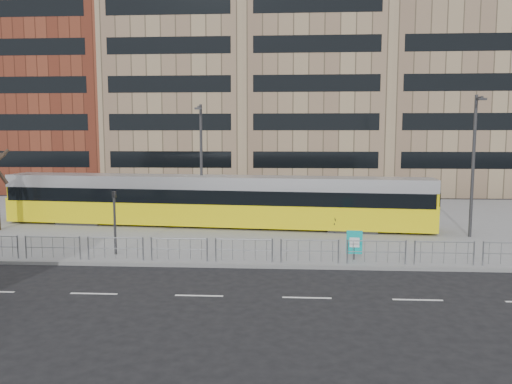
# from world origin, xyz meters

# --- Properties ---
(ground) EXTENTS (120.00, 120.00, 0.00)m
(ground) POSITION_xyz_m (0.00, 0.00, 0.00)
(ground) COLOR black
(ground) RESTS_ON ground
(plaza) EXTENTS (64.00, 24.00, 0.15)m
(plaza) POSITION_xyz_m (0.00, 12.00, 0.07)
(plaza) COLOR gray
(plaza) RESTS_ON ground
(kerb) EXTENTS (64.00, 0.25, 0.17)m
(kerb) POSITION_xyz_m (0.00, 0.05, 0.07)
(kerb) COLOR gray
(kerb) RESTS_ON ground
(building_row) EXTENTS (70.40, 18.40, 31.20)m
(building_row) POSITION_xyz_m (1.55, 34.27, 12.91)
(building_row) COLOR brown
(building_row) RESTS_ON ground
(pedestrian_barrier) EXTENTS (32.07, 0.07, 1.10)m
(pedestrian_barrier) POSITION_xyz_m (2.00, 0.50, 0.98)
(pedestrian_barrier) COLOR gray
(pedestrian_barrier) RESTS_ON plaza
(road_markings) EXTENTS (62.00, 0.12, 0.01)m
(road_markings) POSITION_xyz_m (1.00, -4.00, 0.01)
(road_markings) COLOR white
(road_markings) RESTS_ON ground
(tram) EXTENTS (27.41, 5.16, 3.22)m
(tram) POSITION_xyz_m (-3.45, 9.51, 1.76)
(tram) COLOR yellow
(tram) RESTS_ON plaza
(ad_panel) EXTENTS (0.74, 0.11, 1.37)m
(ad_panel) POSITION_xyz_m (4.41, 1.23, 0.95)
(ad_panel) COLOR #2D2D30
(ad_panel) RESTS_ON plaza
(pedestrian) EXTENTS (0.56, 0.69, 1.65)m
(pedestrian) POSITION_xyz_m (4.16, 7.75, 0.97)
(pedestrian) COLOR black
(pedestrian) RESTS_ON plaza
(traffic_light_west) EXTENTS (0.20, 0.23, 3.10)m
(traffic_light_west) POSITION_xyz_m (-7.09, 1.62, 2.12)
(traffic_light_west) COLOR #2D2D30
(traffic_light_west) RESTS_ON plaza
(lamp_post_west) EXTENTS (0.45, 1.04, 7.74)m
(lamp_post_west) POSITION_xyz_m (-4.25, 10.00, 4.39)
(lamp_post_west) COLOR #2D2D30
(lamp_post_west) RESTS_ON plaza
(lamp_post_east) EXTENTS (0.45, 1.04, 8.03)m
(lamp_post_east) POSITION_xyz_m (11.76, 6.92, 4.54)
(lamp_post_east) COLOR #2D2D30
(lamp_post_east) RESTS_ON plaza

